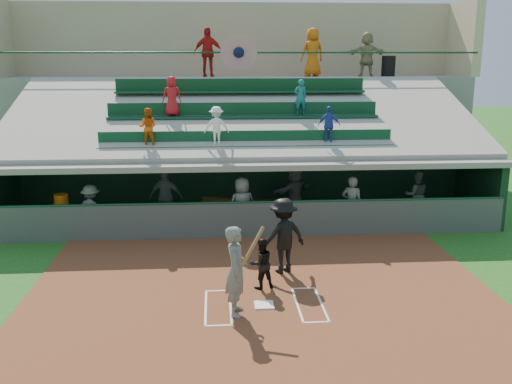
{
  "coord_description": "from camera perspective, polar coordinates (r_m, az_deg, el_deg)",
  "views": [
    {
      "loc": [
        -1.05,
        -11.76,
        5.45
      ],
      "look_at": [
        0.08,
        3.5,
        1.8
      ],
      "focal_mm": 40.0,
      "sensor_mm": 36.0,
      "label": 1
    }
  ],
  "objects": [
    {
      "name": "white_table",
      "position": [
        19.08,
        -18.9,
        -2.58
      ],
      "size": [
        1.09,
        0.97,
        0.78
      ],
      "primitive_type": "cube",
      "rotation": [
        0.0,
        0.0,
        -0.41
      ],
      "color": "white",
      "rests_on": "dugout_floor"
    },
    {
      "name": "dugout_player_f",
      "position": [
        20.13,
        15.72,
        -0.28
      ],
      "size": [
        0.85,
        0.7,
        1.63
      ],
      "primitive_type": "imported",
      "rotation": [
        0.0,
        0.0,
        3.04
      ],
      "color": "#5E605B",
      "rests_on": "dugout_floor"
    },
    {
      "name": "catcher",
      "position": [
        13.69,
        0.52,
        -7.16
      ],
      "size": [
        0.72,
        0.64,
        1.24
      ],
      "primitive_type": "imported",
      "rotation": [
        0.0,
        0.0,
        3.47
      ],
      "color": "black",
      "rests_on": "dirt_slab"
    },
    {
      "name": "dugout_player_c",
      "position": [
        17.78,
        -1.39,
        -1.33
      ],
      "size": [
        1.0,
        0.81,
        1.77
      ],
      "primitive_type": "imported",
      "rotation": [
        0.0,
        0.0,
        3.46
      ],
      "color": "#585A55",
      "rests_on": "dugout_floor"
    },
    {
      "name": "dugout_player_e",
      "position": [
        18.17,
        9.56,
        -1.18
      ],
      "size": [
        0.77,
        0.66,
        1.78
      ],
      "primitive_type": "imported",
      "rotation": [
        0.0,
        0.0,
        2.71
      ],
      "color": "#535551",
      "rests_on": "dugout_floor"
    },
    {
      "name": "concourse_staff_b",
      "position": [
        25.0,
        5.67,
        13.73
      ],
      "size": [
        1.12,
        0.87,
        2.03
      ],
      "primitive_type": "imported",
      "rotation": [
        0.0,
        0.0,
        3.39
      ],
      "color": "#D65F0C",
      "rests_on": "concourse_slab"
    },
    {
      "name": "trash_bin",
      "position": [
        25.74,
        13.09,
        12.16
      ],
      "size": [
        0.58,
        0.58,
        0.88
      ],
      "primitive_type": "cylinder",
      "color": "black",
      "rests_on": "concourse_slab"
    },
    {
      "name": "dugout_player_d",
      "position": [
        19.56,
        3.89,
        0.02
      ],
      "size": [
        1.65,
        1.37,
        1.78
      ],
      "primitive_type": "imported",
      "rotation": [
        0.0,
        0.0,
        3.75
      ],
      "color": "#60635D",
      "rests_on": "dugout_floor"
    },
    {
      "name": "dugout_floor",
      "position": [
        19.32,
        -0.94,
        -2.91
      ],
      "size": [
        16.0,
        3.5,
        0.04
      ],
      "primitive_type": "cube",
      "color": "gray",
      "rests_on": "ground"
    },
    {
      "name": "home_umpire",
      "position": [
        14.6,
        2.74,
        -4.37
      ],
      "size": [
        1.44,
        1.16,
        1.95
      ],
      "primitive_type": "imported",
      "rotation": [
        0.0,
        0.0,
        3.55
      ],
      "color": "black",
      "rests_on": "dirt_slab"
    },
    {
      "name": "dirt_slab",
      "position": [
        13.45,
        0.62,
        -10.44
      ],
      "size": [
        11.0,
        9.0,
        0.02
      ],
      "primitive_type": "cube",
      "color": "brown",
      "rests_on": "ground"
    },
    {
      "name": "concourse_staff_a",
      "position": [
        24.13,
        -4.8,
        13.74
      ],
      "size": [
        1.23,
        0.63,
        2.01
      ],
      "primitive_type": "imported",
      "rotation": [
        0.0,
        0.0,
        3.02
      ],
      "color": "#B01614",
      "rests_on": "concourse_slab"
    },
    {
      "name": "ground",
      "position": [
        13.0,
        0.81,
        -11.36
      ],
      "size": [
        100.0,
        100.0,
        0.0
      ],
      "primitive_type": "plane",
      "color": "#1D5417",
      "rests_on": "ground"
    },
    {
      "name": "water_cooler",
      "position": [
        18.84,
        -18.89,
        -0.86
      ],
      "size": [
        0.43,
        0.43,
        0.43
      ],
      "primitive_type": "cylinder",
      "color": "orange",
      "rests_on": "white_table"
    },
    {
      "name": "concourse_staff_c",
      "position": [
        25.55,
        11.01,
        13.37
      ],
      "size": [
        1.8,
        0.82,
        1.87
      ],
      "primitive_type": "imported",
      "rotation": [
        0.0,
        0.0,
        2.98
      ],
      "color": "tan",
      "rests_on": "concourse_slab"
    },
    {
      "name": "batter_at_plate",
      "position": [
        12.24,
        -1.98,
        -7.85
      ],
      "size": [
        0.89,
        0.8,
        1.97
      ],
      "color": "#585B56",
      "rests_on": "dirt_slab"
    },
    {
      "name": "dugout_bench",
      "position": [
        20.43,
        -0.7,
        -1.28
      ],
      "size": [
        14.23,
        5.91,
        0.45
      ],
      "primitive_type": "cube",
      "rotation": [
        0.0,
        0.0,
        -0.37
      ],
      "color": "brown",
      "rests_on": "dugout_floor"
    },
    {
      "name": "dugout_player_a",
      "position": [
        18.37,
        -16.15,
        -1.71
      ],
      "size": [
        1.16,
        0.93,
        1.56
      ],
      "primitive_type": "imported",
      "rotation": [
        0.0,
        0.0,
        2.74
      ],
      "color": "#5D605B",
      "rests_on": "dugout_floor"
    },
    {
      "name": "dugout_player_b",
      "position": [
        18.83,
        -8.97,
        -0.5
      ],
      "size": [
        1.16,
        0.66,
        1.87
      ],
      "primitive_type": "imported",
      "rotation": [
        0.0,
        0.0,
        2.94
      ],
      "color": "#585B56",
      "rests_on": "dugout_floor"
    },
    {
      "name": "home_plate",
      "position": [
        12.99,
        0.81,
        -11.22
      ],
      "size": [
        0.43,
        0.43,
        0.03
      ],
      "primitive_type": "cube",
      "color": "white",
      "rests_on": "dirt_slab"
    },
    {
      "name": "grandstand",
      "position": [
        22.53,
        -1.53,
        5.27
      ],
      "size": [
        20.4,
        10.4,
        7.8
      ],
      "color": "#4C514C",
      "rests_on": "ground"
    },
    {
      "name": "concourse_slab",
      "position": [
        25.48,
        -1.84,
        6.31
      ],
      "size": [
        20.0,
        3.0,
        4.6
      ],
      "primitive_type": "cube",
      "color": "gray",
      "rests_on": "ground"
    },
    {
      "name": "batters_box_chalk",
      "position": [
        12.99,
        0.81,
        -11.27
      ],
      "size": [
        2.65,
        1.85,
        0.01
      ],
      "color": "white",
      "rests_on": "dirt_slab"
    }
  ]
}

